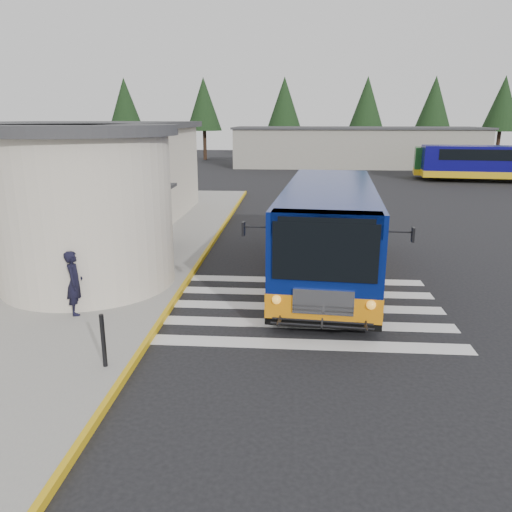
# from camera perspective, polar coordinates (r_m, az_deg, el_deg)

# --- Properties ---
(ground) EXTENTS (140.00, 140.00, 0.00)m
(ground) POSITION_cam_1_polar(r_m,az_deg,el_deg) (14.91, 6.77, -4.75)
(ground) COLOR black
(ground) RESTS_ON ground
(sidewalk) EXTENTS (10.00, 34.00, 0.15)m
(sidewalk) POSITION_cam_1_polar(r_m,az_deg,el_deg) (20.43, -19.81, 0.23)
(sidewalk) COLOR gray
(sidewalk) RESTS_ON ground
(curb_strip) EXTENTS (0.12, 34.00, 0.16)m
(curb_strip) POSITION_cam_1_polar(r_m,az_deg,el_deg) (18.97, -6.01, -0.04)
(curb_strip) COLOR gold
(curb_strip) RESTS_ON ground
(station_building) EXTENTS (12.70, 18.70, 4.80)m
(station_building) POSITION_cam_1_polar(r_m,az_deg,el_deg) (23.35, -21.69, 8.11)
(station_building) COLOR beige
(station_building) RESTS_ON ground
(crosswalk) EXTENTS (8.00, 5.35, 0.01)m
(crosswalk) POSITION_cam_1_polar(r_m,az_deg,el_deg) (14.14, 4.87, -5.82)
(crosswalk) COLOR silver
(crosswalk) RESTS_ON ground
(depot_building) EXTENTS (26.40, 8.40, 4.20)m
(depot_building) POSITION_cam_1_polar(r_m,az_deg,el_deg) (56.46, 11.35, 12.13)
(depot_building) COLOR gray
(depot_building) RESTS_ON ground
(tree_line) EXTENTS (58.40, 4.40, 10.00)m
(tree_line) POSITION_cam_1_polar(r_m,az_deg,el_deg) (64.38, 10.98, 16.69)
(tree_line) COLOR black
(tree_line) RESTS_ON ground
(transit_bus) EXTENTS (4.21, 11.00, 3.05)m
(transit_bus) POSITION_cam_1_polar(r_m,az_deg,el_deg) (16.54, 8.29, 2.49)
(transit_bus) COLOR navy
(transit_bus) RESTS_ON ground
(pedestrian_a) EXTENTS (0.53, 0.69, 1.71)m
(pedestrian_a) POSITION_cam_1_polar(r_m,az_deg,el_deg) (13.80, -20.03, -2.89)
(pedestrian_a) COLOR black
(pedestrian_a) RESTS_ON sidewalk
(pedestrian_b) EXTENTS (0.72, 0.91, 1.82)m
(pedestrian_b) POSITION_cam_1_polar(r_m,az_deg,el_deg) (15.10, -21.64, -1.28)
(pedestrian_b) COLOR black
(pedestrian_b) RESTS_ON sidewalk
(bollard) EXTENTS (0.09, 0.09, 1.15)m
(bollard) POSITION_cam_1_polar(r_m,az_deg,el_deg) (10.84, -17.05, -9.23)
(bollard) COLOR black
(bollard) RESTS_ON sidewalk
(far_bus_a) EXTENTS (10.05, 3.83, 2.53)m
(far_bus_a) POSITION_cam_1_polar(r_m,az_deg,el_deg) (45.89, 24.60, 9.77)
(far_bus_a) COLOR #0A0759
(far_bus_a) RESTS_ON ground
(far_bus_b) EXTENTS (9.29, 4.10, 2.32)m
(far_bus_b) POSITION_cam_1_polar(r_m,az_deg,el_deg) (47.11, 23.16, 9.87)
(far_bus_b) COLOR #124617
(far_bus_b) RESTS_ON ground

